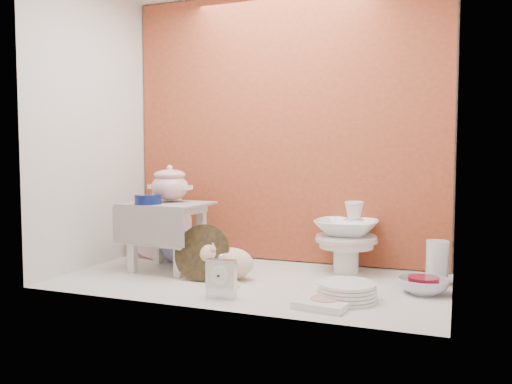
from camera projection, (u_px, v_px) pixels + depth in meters
ground at (251, 280)px, 2.49m from camera, size 1.80×1.80×0.00m
niche_shell at (264, 87)px, 2.59m from camera, size 1.86×1.03×1.53m
step_stool at (167, 236)px, 2.70m from camera, size 0.42×0.36×0.35m
soup_tureen at (170, 183)px, 2.73m from camera, size 0.26×0.26×0.19m
cobalt_bowl at (148, 199)px, 2.60m from camera, size 0.17×0.17×0.05m
floral_platter at (159, 225)px, 3.01m from camera, size 0.41×0.17×0.38m
blue_white_vase at (180, 240)px, 2.92m from camera, size 0.24×0.24×0.25m
lacquer_tray at (202, 253)px, 2.49m from camera, size 0.28×0.14×0.26m
mantel_clock at (221, 276)px, 2.17m from camera, size 0.13×0.05×0.18m
plush_pig at (232, 262)px, 2.49m from camera, size 0.30×0.23×0.16m
teacup_saucer at (223, 285)px, 2.37m from camera, size 0.20×0.20×0.01m
gold_rim_teacup at (223, 274)px, 2.36m from camera, size 0.14×0.14×0.09m
lattice_dish at (325, 303)px, 2.05m from camera, size 0.23×0.23×0.03m
dinner_plate_stack at (346, 291)px, 2.13m from camera, size 0.32×0.32×0.07m
crystal_bowl at (424, 286)px, 2.24m from camera, size 0.22×0.22×0.07m
clear_glass_vase at (437, 262)px, 2.41m from camera, size 0.11×0.11×0.20m
porcelain_tower at (346, 237)px, 2.64m from camera, size 0.42×0.42×0.36m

